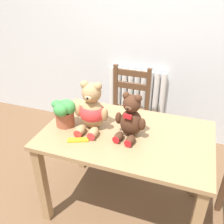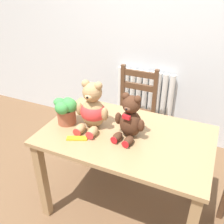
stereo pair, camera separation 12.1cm
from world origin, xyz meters
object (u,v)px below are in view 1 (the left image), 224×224
at_px(wooden_chair_behind, 127,114).
at_px(teddy_bear_left, 92,110).
at_px(chocolate_bar, 78,140).
at_px(potted_plant, 64,112).
at_px(teddy_bear_right, 131,118).

relative_size(wooden_chair_behind, teddy_bear_left, 2.53).
height_order(wooden_chair_behind, chocolate_bar, wooden_chair_behind).
distance_m(teddy_bear_left, potted_plant, 0.20).
bearing_deg(chocolate_bar, teddy_bear_left, 81.86).
height_order(teddy_bear_left, teddy_bear_right, teddy_bear_left).
bearing_deg(wooden_chair_behind, chocolate_bar, 85.38).
bearing_deg(teddy_bear_right, teddy_bear_left, 7.45).
relative_size(teddy_bear_left, potted_plant, 1.70).
bearing_deg(chocolate_bar, potted_plant, 140.11).
xyz_separation_m(wooden_chair_behind, teddy_bear_left, (-0.05, -0.74, 0.43)).
distance_m(wooden_chair_behind, potted_plant, 0.91).
bearing_deg(wooden_chair_behind, teddy_bear_right, 107.46).
xyz_separation_m(potted_plant, chocolate_bar, (0.17, -0.14, -0.11)).
bearing_deg(chocolate_bar, teddy_bear_right, 30.35).
bearing_deg(potted_plant, teddy_bear_right, 4.71).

